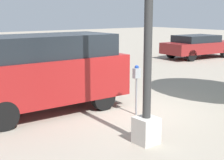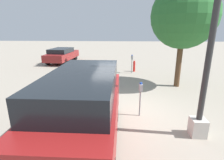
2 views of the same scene
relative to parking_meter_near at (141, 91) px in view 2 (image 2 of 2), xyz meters
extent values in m
plane|color=gray|center=(-0.25, -0.39, -0.97)|extent=(80.00, 80.00, 0.00)
cylinder|color=gray|center=(0.00, 0.00, -0.48)|extent=(0.05, 0.05, 0.98)
cube|color=gray|center=(0.00, 0.00, 0.14)|extent=(0.21, 0.12, 0.26)
sphere|color=navy|center=(0.00, 0.00, 0.29)|extent=(0.11, 0.11, 0.11)
cylinder|color=gray|center=(-6.53, 0.03, -0.46)|extent=(0.05, 0.05, 1.02)
cube|color=gray|center=(-6.53, 0.03, 0.17)|extent=(0.21, 0.12, 0.26)
sphere|color=navy|center=(-6.53, 0.03, 0.33)|extent=(0.11, 0.11, 0.11)
cube|color=beige|center=(1.17, 1.64, -0.70)|extent=(0.44, 0.44, 0.55)
cylinder|color=#2D2D2D|center=(1.17, 1.64, 2.16)|extent=(0.17, 0.17, 5.16)
cube|color=maroon|center=(1.81, -1.69, -0.06)|extent=(4.50, 1.80, 1.14)
cube|color=black|center=(1.70, -1.69, 0.80)|extent=(3.60, 1.66, 0.59)
cylinder|color=black|center=(0.41, -0.90, -0.63)|extent=(0.69, 0.22, 0.69)
cylinder|color=black|center=(0.42, -2.49, -0.63)|extent=(0.69, 0.22, 0.69)
cube|color=maroon|center=(-10.55, -6.44, -0.34)|extent=(4.66, 2.16, 0.63)
cube|color=black|center=(-10.33, -6.46, 0.18)|extent=(2.61, 1.86, 0.40)
cube|color=orange|center=(-12.81, -6.86, -0.50)|extent=(0.09, 0.13, 0.20)
cylinder|color=black|center=(-12.02, -7.13, -0.65)|extent=(0.65, 0.27, 0.64)
cylinder|color=black|center=(-11.90, -5.54, -0.65)|extent=(0.65, 0.27, 0.64)
cylinder|color=black|center=(-9.21, -7.34, -0.65)|extent=(0.65, 0.27, 0.64)
cylinder|color=black|center=(-9.09, -5.75, -0.65)|extent=(0.65, 0.27, 0.64)
cylinder|color=#513823|center=(-3.66, 2.42, 0.32)|extent=(0.29, 0.29, 2.60)
sphere|color=#28662D|center=(-3.66, 2.42, 2.80)|extent=(3.36, 3.36, 3.36)
cylinder|color=red|center=(-7.07, 0.24, -0.61)|extent=(0.16, 0.16, 0.72)
sphere|color=red|center=(-7.07, 0.24, -0.21)|extent=(0.15, 0.15, 0.15)
camera|label=1|loc=(5.77, 6.51, 1.66)|focal=55.00mm
camera|label=2|loc=(5.96, -0.69, 2.16)|focal=28.00mm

